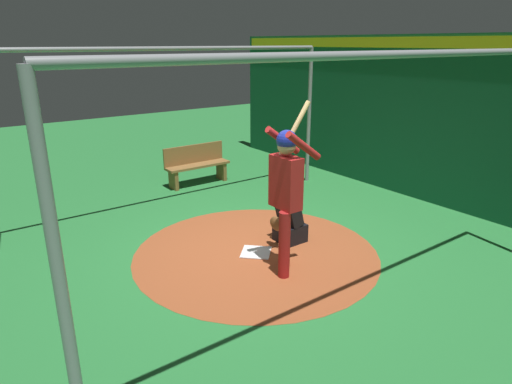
# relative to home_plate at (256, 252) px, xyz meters

# --- Properties ---
(ground_plane) EXTENTS (27.40, 27.40, 0.00)m
(ground_plane) POSITION_rel_home_plate_xyz_m (0.00, 0.00, -0.01)
(ground_plane) COLOR #287A38
(dirt_circle) EXTENTS (3.58, 3.58, 0.01)m
(dirt_circle) POSITION_rel_home_plate_xyz_m (0.00, 0.00, -0.01)
(dirt_circle) COLOR #9E4C28
(dirt_circle) RESTS_ON ground
(home_plate) EXTENTS (0.59, 0.59, 0.01)m
(home_plate) POSITION_rel_home_plate_xyz_m (0.00, 0.00, 0.00)
(home_plate) COLOR white
(home_plate) RESTS_ON dirt_circle
(batter) EXTENTS (0.68, 0.49, 2.24)m
(batter) POSITION_rel_home_plate_xyz_m (-0.01, 0.64, 1.18)
(batter) COLOR maroon
(batter) RESTS_ON ground
(catcher) EXTENTS (0.58, 0.40, 0.93)m
(catcher) POSITION_rel_home_plate_xyz_m (-0.63, -0.02, 0.35)
(catcher) COLOR black
(catcher) RESTS_ON ground
(back_wall) EXTENTS (0.22, 11.40, 3.10)m
(back_wall) POSITION_rel_home_plate_xyz_m (-4.10, 0.00, 1.55)
(back_wall) COLOR #145133
(back_wall) RESTS_ON ground
(cage_frame) EXTENTS (6.26, 4.61, 2.89)m
(cage_frame) POSITION_rel_home_plate_xyz_m (0.00, 0.00, 2.06)
(cage_frame) COLOR gray
(cage_frame) RESTS_ON ground
(bench) EXTENTS (1.43, 0.36, 0.85)m
(bench) POSITION_rel_home_plate_xyz_m (-0.98, -3.51, 0.42)
(bench) COLOR olive
(bench) RESTS_ON ground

